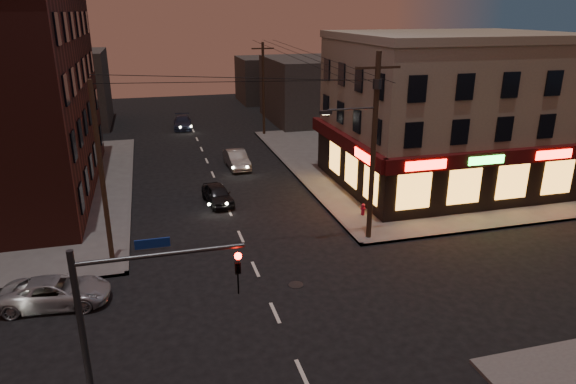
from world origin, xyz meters
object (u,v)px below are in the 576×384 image
object	(u,v)px
fire_hydrant	(363,209)
sedan_near	(218,194)
sedan_mid	(237,159)
sedan_far	(183,122)
suv_cross	(56,292)

from	to	relation	value
fire_hydrant	sedan_near	bearing A→B (deg)	150.28
sedan_mid	sedan_near	bearing A→B (deg)	-111.52
sedan_far	fire_hydrant	distance (m)	29.75
suv_cross	sedan_mid	world-z (taller)	sedan_mid
fire_hydrant	sedan_mid	bearing A→B (deg)	114.28
sedan_near	sedan_mid	distance (m)	8.22
suv_cross	sedan_near	size ratio (longest dim) A/B	1.20
sedan_far	fire_hydrant	world-z (taller)	sedan_far
suv_cross	fire_hydrant	distance (m)	17.65
sedan_near	sedan_mid	size ratio (longest dim) A/B	0.88
sedan_near	sedan_mid	bearing A→B (deg)	63.62
sedan_near	sedan_far	world-z (taller)	sedan_far
fire_hydrant	suv_cross	bearing A→B (deg)	-160.98
sedan_far	fire_hydrant	size ratio (longest dim) A/B	6.27
sedan_near	fire_hydrant	world-z (taller)	sedan_near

